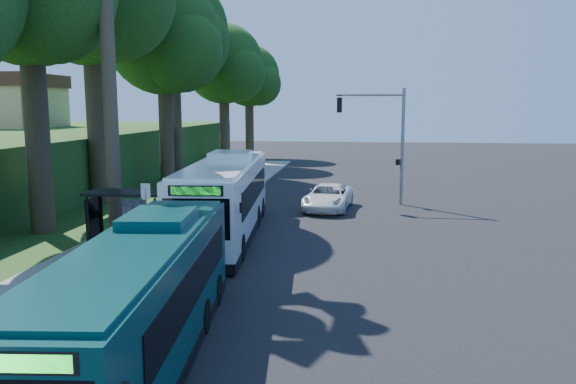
# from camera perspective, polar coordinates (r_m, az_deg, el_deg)

# --- Properties ---
(ground) EXTENTS (140.00, 140.00, 0.00)m
(ground) POSITION_cam_1_polar(r_m,az_deg,el_deg) (25.08, 1.90, -4.99)
(ground) COLOR black
(ground) RESTS_ON ground
(sidewalk) EXTENTS (4.50, 70.00, 0.12)m
(sidewalk) POSITION_cam_1_polar(r_m,az_deg,el_deg) (26.74, -13.91, -4.25)
(sidewalk) COLOR gray
(sidewalk) RESTS_ON ground
(red_curb) EXTENTS (0.25, 30.00, 0.13)m
(red_curb) POSITION_cam_1_polar(r_m,az_deg,el_deg) (22.32, -12.09, -6.75)
(red_curb) COLOR maroon
(red_curb) RESTS_ON ground
(grass_verge) EXTENTS (8.00, 70.00, 0.06)m
(grass_verge) POSITION_cam_1_polar(r_m,az_deg,el_deg) (33.54, -19.92, -1.95)
(grass_verge) COLOR #234719
(grass_verge) RESTS_ON ground
(bus_shelter) EXTENTS (3.20, 1.51, 2.55)m
(bus_shelter) POSITION_cam_1_polar(r_m,az_deg,el_deg) (23.80, -16.44, -1.65)
(bus_shelter) COLOR black
(bus_shelter) RESTS_ON ground
(stop_sign_pole) EXTENTS (0.35, 0.06, 3.17)m
(stop_sign_pole) POSITION_cam_1_polar(r_m,az_deg,el_deg) (21.10, -14.19, -2.10)
(stop_sign_pole) COLOR gray
(stop_sign_pole) RESTS_ON ground
(traffic_signal_pole) EXTENTS (4.10, 0.30, 7.00)m
(traffic_signal_pole) POSITION_cam_1_polar(r_m,az_deg,el_deg) (34.32, 9.89, 6.07)
(traffic_signal_pole) COLOR gray
(traffic_signal_pole) RESTS_ON ground
(tree_2) EXTENTS (8.82, 8.40, 15.12)m
(tree_2) POSITION_cam_1_polar(r_m,az_deg,el_deg) (42.91, -12.41, 14.60)
(tree_2) COLOR #382B1E
(tree_2) RESTS_ON ground
(tree_3) EXTENTS (10.08, 9.60, 17.28)m
(tree_3) POSITION_cam_1_polar(r_m,az_deg,el_deg) (51.23, -11.52, 15.34)
(tree_3) COLOR #382B1E
(tree_3) RESTS_ON ground
(tree_4) EXTENTS (8.40, 8.00, 14.14)m
(tree_4) POSITION_cam_1_polar(r_m,az_deg,el_deg) (58.01, -6.47, 12.43)
(tree_4) COLOR #382B1E
(tree_4) RESTS_ON ground
(tree_5) EXTENTS (7.35, 7.00, 12.86)m
(tree_5) POSITION_cam_1_polar(r_m,az_deg,el_deg) (65.56, -3.91, 11.37)
(tree_5) COLOR #382B1E
(tree_5) RESTS_ON ground
(white_bus) EXTENTS (3.74, 12.76, 3.75)m
(white_bus) POSITION_cam_1_polar(r_m,az_deg,el_deg) (25.83, -6.42, -0.50)
(white_bus) COLOR white
(white_bus) RESTS_ON ground
(teal_bus) EXTENTS (3.40, 11.11, 3.26)m
(teal_bus) POSITION_cam_1_polar(r_m,az_deg,el_deg) (13.52, -14.60, -10.38)
(teal_bus) COLOR #0A3839
(teal_bus) RESTS_ON ground
(pickup) EXTENTS (2.94, 5.46, 1.46)m
(pickup) POSITION_cam_1_polar(r_m,az_deg,el_deg) (32.53, 4.11, -0.52)
(pickup) COLOR silver
(pickup) RESTS_ON ground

